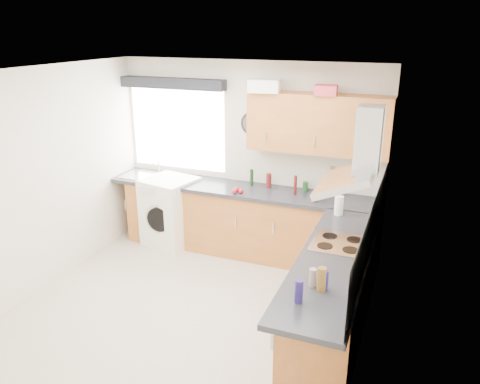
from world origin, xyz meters
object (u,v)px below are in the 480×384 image
at_px(oven, 336,288).
at_px(extractor_hood, 358,159).
at_px(upper_cabinets, 319,124).
at_px(washing_machine, 171,211).

bearing_deg(oven, extractor_hood, -0.00).
distance_m(oven, extractor_hood, 1.35).
bearing_deg(upper_cabinets, oven, -67.46).
bearing_deg(oven, washing_machine, 156.25).
relative_size(extractor_hood, washing_machine, 0.83).
bearing_deg(extractor_hood, upper_cabinets, 116.13).
bearing_deg(extractor_hood, washing_machine, 157.07).
bearing_deg(upper_cabinets, extractor_hood, -63.87).
bearing_deg(extractor_hood, oven, 180.00).
xyz_separation_m(upper_cabinets, washing_machine, (-1.95, -0.23, -1.33)).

